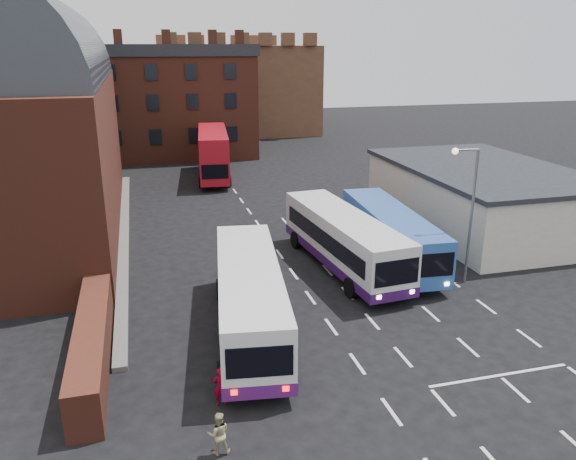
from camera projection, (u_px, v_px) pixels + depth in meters
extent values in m
plane|color=black|center=(350.00, 354.00, 23.24)|extent=(180.00, 180.00, 0.00)
cube|color=#602B1E|center=(19.00, 158.00, 37.12)|extent=(12.00, 28.00, 10.00)
cylinder|color=#1E2328|center=(7.00, 80.00, 35.54)|extent=(12.00, 26.00, 12.00)
cube|color=#602B1E|center=(92.00, 343.00, 22.29)|extent=(1.20, 10.00, 1.80)
cube|color=beige|center=(481.00, 198.00, 39.12)|extent=(10.00, 16.00, 4.00)
cube|color=#282B30|center=(484.00, 168.00, 38.45)|extent=(10.40, 16.40, 0.30)
cube|color=brown|center=(152.00, 108.00, 62.21)|extent=(22.00, 10.00, 11.00)
cube|color=brown|center=(230.00, 88.00, 83.33)|extent=(22.00, 22.00, 12.00)
cube|color=silver|center=(249.00, 294.00, 24.41)|extent=(4.16, 11.77, 2.62)
cube|color=black|center=(249.00, 291.00, 24.36)|extent=(4.05, 10.59, 0.94)
cylinder|color=black|center=(219.00, 289.00, 28.12)|extent=(0.43, 1.08, 1.05)
cylinder|color=black|center=(222.00, 375.00, 20.82)|extent=(0.43, 1.08, 1.05)
cylinder|color=black|center=(271.00, 286.00, 28.43)|extent=(0.43, 1.08, 1.05)
cylinder|color=black|center=(291.00, 370.00, 21.13)|extent=(0.43, 1.08, 1.05)
cube|color=silver|center=(343.00, 238.00, 31.53)|extent=(3.66, 11.79, 2.64)
cube|color=black|center=(344.00, 235.00, 31.48)|extent=(3.61, 10.60, 0.95)
cylinder|color=black|center=(396.00, 281.00, 29.08)|extent=(0.39, 1.08, 1.06)
cylinder|color=black|center=(334.00, 235.00, 36.04)|extent=(0.39, 1.08, 1.06)
cylinder|color=black|center=(350.00, 288.00, 28.22)|extent=(0.39, 1.08, 1.06)
cylinder|color=black|center=(295.00, 240.00, 35.18)|extent=(0.39, 1.08, 1.06)
cube|color=#2D56A4|center=(391.00, 233.00, 32.64)|extent=(3.26, 11.26, 2.53)
cube|color=black|center=(391.00, 230.00, 32.59)|extent=(3.24, 10.07, 0.91)
cylinder|color=black|center=(436.00, 274.00, 29.97)|extent=(0.35, 1.03, 1.01)
cylinder|color=black|center=(386.00, 231.00, 36.94)|extent=(0.35, 1.03, 1.01)
cylinder|color=black|center=(391.00, 278.00, 29.51)|extent=(0.35, 1.03, 1.01)
cylinder|color=black|center=(349.00, 233.00, 36.47)|extent=(0.35, 1.03, 1.01)
cube|color=#B0111F|center=(213.00, 152.00, 52.88)|extent=(3.85, 11.55, 4.02)
cube|color=black|center=(214.00, 158.00, 53.06)|extent=(3.77, 10.37, 0.93)
cylinder|color=black|center=(229.00, 181.00, 50.31)|extent=(0.40, 1.06, 1.03)
cylinder|color=black|center=(226.00, 164.00, 57.46)|extent=(0.40, 1.06, 1.03)
cylinder|color=black|center=(200.00, 182.00, 49.95)|extent=(0.40, 1.06, 1.03)
cylinder|color=black|center=(201.00, 165.00, 57.11)|extent=(0.40, 1.06, 1.03)
cylinder|color=slate|center=(471.00, 218.00, 29.09)|extent=(0.14, 0.14, 7.20)
cylinder|color=slate|center=(467.00, 150.00, 27.84)|extent=(1.26, 0.17, 0.09)
sphere|color=#FFF2CC|center=(455.00, 151.00, 27.73)|extent=(0.32, 0.32, 0.32)
imported|color=maroon|center=(220.00, 387.00, 19.73)|extent=(0.55, 0.36, 1.48)
imported|color=tan|center=(219.00, 433.00, 17.39)|extent=(0.73, 0.59, 1.44)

